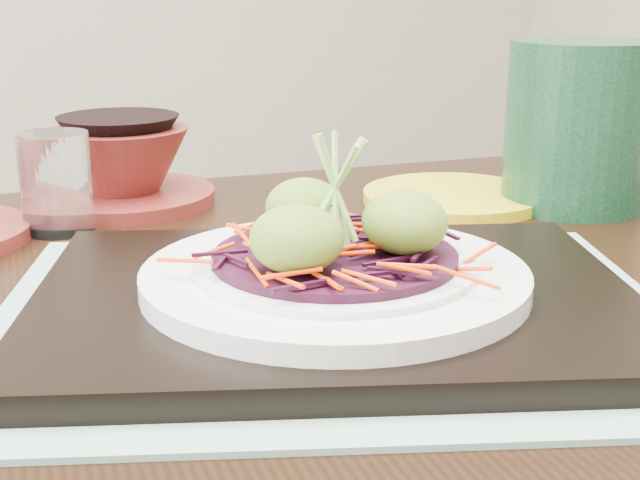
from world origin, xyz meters
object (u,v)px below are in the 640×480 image
terracotta_bowl_set (121,170)px  green_jar (577,125)px  dining_table (256,417)px  yellow_plate (453,197)px  white_plate (335,275)px  serving_tray (335,300)px  water_glass (56,183)px

terracotta_bowl_set → green_jar: size_ratio=1.51×
dining_table → yellow_plate: 0.34m
dining_table → green_jar: green_jar is taller
white_plate → serving_tray: bearing=45.0°
serving_tray → yellow_plate: (0.26, 0.21, -0.01)m
terracotta_bowl_set → white_plate: bearing=-85.2°
dining_table → terracotta_bowl_set: terracotta_bowl_set is taller
serving_tray → green_jar: size_ratio=2.45×
dining_table → white_plate: 0.14m
white_plate → water_glass: (-0.11, 0.30, 0.01)m
terracotta_bowl_set → green_jar: bearing=-30.0°
yellow_plate → green_jar: 0.14m
white_plate → terracotta_bowl_set: (-0.03, 0.37, 0.00)m
water_glass → terracotta_bowl_set: water_glass is taller
green_jar → water_glass: bearing=161.6°
yellow_plate → white_plate: bearing=-140.6°
serving_tray → water_glass: size_ratio=4.44×
yellow_plate → terracotta_bowl_set: bearing=152.2°
white_plate → green_jar: 0.39m
dining_table → yellow_plate: bearing=36.9°
terracotta_bowl_set → water_glass: bearing=-139.3°
terracotta_bowl_set → serving_tray: bearing=-85.2°
white_plate → green_jar: green_jar is taller
terracotta_bowl_set → yellow_plate: 0.33m
terracotta_bowl_set → green_jar: green_jar is taller
water_glass → yellow_plate: bearing=-13.1°
serving_tray → yellow_plate: 0.34m
serving_tray → green_jar: green_jar is taller
serving_tray → green_jar: (0.35, 0.15, 0.07)m
yellow_plate → dining_table: bearing=-152.6°
water_glass → yellow_plate: 0.38m
terracotta_bowl_set → dining_table: bearing=-89.8°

